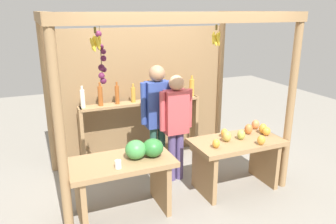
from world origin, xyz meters
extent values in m
plane|color=gray|center=(0.00, 0.00, 0.00)|extent=(12.00, 12.00, 0.00)
cylinder|color=#99754C|center=(-1.44, -0.87, 1.17)|extent=(0.10, 0.10, 2.33)
cylinder|color=#99754C|center=(1.44, -0.87, 1.17)|extent=(0.10, 0.10, 2.33)
cylinder|color=#99754C|center=(-1.44, 0.87, 1.17)|extent=(0.10, 0.10, 2.33)
cylinder|color=#99754C|center=(1.44, 0.87, 1.17)|extent=(0.10, 0.10, 2.33)
cube|color=#99754C|center=(0.00, -0.87, 2.27)|extent=(2.97, 0.12, 0.12)
cube|color=#99754C|center=(-1.44, 0.00, 2.27)|extent=(0.12, 1.84, 0.12)
cube|color=#99754C|center=(1.44, 0.00, 2.27)|extent=(0.12, 1.84, 0.12)
cube|color=olive|center=(0.00, 0.89, 1.05)|extent=(2.87, 0.04, 2.10)
cylinder|color=brown|center=(-1.01, -0.73, 2.16)|extent=(0.02, 0.02, 0.06)
ellipsoid|color=gold|center=(-0.97, -0.73, 2.04)|extent=(0.04, 0.09, 0.15)
ellipsoid|color=gold|center=(-1.00, -0.69, 2.03)|extent=(0.10, 0.05, 0.15)
ellipsoid|color=gold|center=(-1.03, -0.71, 2.04)|extent=(0.07, 0.08, 0.15)
ellipsoid|color=gold|center=(-1.04, -0.75, 2.02)|extent=(0.07, 0.09, 0.15)
ellipsoid|color=gold|center=(-0.99, -0.76, 2.04)|extent=(0.08, 0.05, 0.15)
cylinder|color=brown|center=(0.36, -0.72, 2.16)|extent=(0.02, 0.02, 0.06)
ellipsoid|color=gold|center=(0.39, -0.72, 2.05)|extent=(0.04, 0.08, 0.15)
ellipsoid|color=gold|center=(0.37, -0.70, 2.03)|extent=(0.09, 0.05, 0.15)
ellipsoid|color=gold|center=(0.34, -0.71, 2.04)|extent=(0.07, 0.08, 0.16)
ellipsoid|color=gold|center=(0.33, -0.74, 2.02)|extent=(0.07, 0.09, 0.15)
ellipsoid|color=gold|center=(0.37, -0.75, 2.02)|extent=(0.07, 0.05, 0.15)
cylinder|color=#4C422D|center=(-0.92, -0.53, 1.92)|extent=(0.01, 0.01, 0.55)
sphere|color=#601E42|center=(-0.94, -0.55, 2.11)|extent=(0.07, 0.07, 0.07)
sphere|color=#511938|center=(-0.94, -0.50, 2.06)|extent=(0.06, 0.06, 0.06)
sphere|color=#601E42|center=(-0.92, -0.52, 1.98)|extent=(0.07, 0.07, 0.07)
sphere|color=#511938|center=(-0.90, -0.56, 1.93)|extent=(0.06, 0.06, 0.06)
sphere|color=#511938|center=(-0.90, -0.55, 1.86)|extent=(0.06, 0.06, 0.06)
sphere|color=#47142D|center=(-0.93, -0.55, 1.76)|extent=(0.07, 0.07, 0.07)
sphere|color=#511938|center=(-0.89, -0.51, 1.73)|extent=(0.06, 0.06, 0.06)
sphere|color=#601E42|center=(-0.93, -0.55, 1.68)|extent=(0.07, 0.07, 0.07)
sphere|color=#511938|center=(-0.91, -0.54, 1.62)|extent=(0.07, 0.07, 0.07)
cube|color=#99754C|center=(-0.79, -0.65, 0.67)|extent=(1.21, 0.64, 0.06)
cube|color=#99754C|center=(-1.27, -0.65, 0.32)|extent=(0.06, 0.58, 0.64)
cube|color=#99754C|center=(-0.31, -0.65, 0.32)|extent=(0.06, 0.58, 0.64)
ellipsoid|color=#2D7533|center=(-0.41, -0.69, 0.81)|extent=(0.26, 0.26, 0.22)
ellipsoid|color=#429347|center=(-0.62, -0.67, 0.81)|extent=(0.27, 0.27, 0.22)
cylinder|color=white|center=(-0.87, -0.83, 0.75)|extent=(0.07, 0.07, 0.09)
cube|color=#99754C|center=(0.79, -0.65, 0.67)|extent=(1.21, 0.64, 0.06)
cube|color=#99754C|center=(0.31, -0.65, 0.32)|extent=(0.06, 0.58, 0.64)
cube|color=#99754C|center=(1.27, -0.65, 0.32)|extent=(0.06, 0.58, 0.64)
ellipsoid|color=#A8B24C|center=(0.85, -0.66, 0.77)|extent=(0.12, 0.12, 0.13)
ellipsoid|color=gold|center=(0.69, -0.49, 0.76)|extent=(0.10, 0.10, 0.12)
ellipsoid|color=gold|center=(1.26, -0.58, 0.77)|extent=(0.15, 0.15, 0.14)
ellipsoid|color=gold|center=(1.25, -0.67, 0.76)|extent=(0.15, 0.15, 0.12)
ellipsoid|color=#E07F47|center=(1.28, -0.40, 0.77)|extent=(0.14, 0.14, 0.14)
ellipsoid|color=gold|center=(0.98, -0.91, 0.77)|extent=(0.13, 0.13, 0.13)
ellipsoid|color=gold|center=(0.40, -0.77, 0.76)|extent=(0.13, 0.13, 0.12)
ellipsoid|color=#B79E47|center=(0.63, -0.64, 0.77)|extent=(0.16, 0.16, 0.14)
ellipsoid|color=#CC7038|center=(1.06, -0.53, 0.77)|extent=(0.15, 0.15, 0.15)
cube|color=#99754C|center=(-1.04, 0.65, 0.50)|extent=(0.05, 0.20, 1.00)
cube|color=#99754C|center=(0.83, 0.65, 0.50)|extent=(0.05, 0.20, 1.00)
cube|color=#99754C|center=(-0.10, 0.65, 0.98)|extent=(1.87, 0.22, 0.04)
cylinder|color=silver|center=(-0.98, 0.65, 1.13)|extent=(0.07, 0.07, 0.26)
cylinder|color=silver|center=(-0.98, 0.65, 1.29)|extent=(0.03, 0.03, 0.06)
cylinder|color=#994C1E|center=(-0.72, 0.65, 1.14)|extent=(0.07, 0.07, 0.29)
cylinder|color=#994C1E|center=(-0.72, 0.65, 1.32)|extent=(0.03, 0.03, 0.06)
cylinder|color=#994C1E|center=(-0.47, 0.65, 1.14)|extent=(0.06, 0.06, 0.28)
cylinder|color=#994C1E|center=(-0.47, 0.65, 1.31)|extent=(0.03, 0.03, 0.06)
cylinder|color=gold|center=(-0.22, 0.65, 1.11)|extent=(0.07, 0.07, 0.23)
cylinder|color=gold|center=(-0.22, 0.65, 1.26)|extent=(0.03, 0.03, 0.06)
cylinder|color=#994C1E|center=(0.02, 0.65, 1.13)|extent=(0.07, 0.07, 0.27)
cylinder|color=#994C1E|center=(0.02, 0.65, 1.30)|extent=(0.03, 0.03, 0.06)
cylinder|color=gold|center=(0.27, 0.65, 1.13)|extent=(0.06, 0.06, 0.27)
cylinder|color=gold|center=(0.27, 0.65, 1.30)|extent=(0.03, 0.03, 0.06)
cylinder|color=gold|center=(0.53, 0.65, 1.14)|extent=(0.08, 0.08, 0.28)
cylinder|color=gold|center=(0.53, 0.65, 1.31)|extent=(0.04, 0.04, 0.06)
cylinder|color=gold|center=(0.77, 0.65, 1.14)|extent=(0.08, 0.08, 0.28)
cylinder|color=gold|center=(0.77, 0.65, 1.31)|extent=(0.04, 0.04, 0.06)
cylinder|color=#274E42|center=(-0.11, 0.08, 0.38)|extent=(0.11, 0.11, 0.77)
cylinder|color=#274E42|center=(0.01, 0.08, 0.38)|extent=(0.11, 0.11, 0.77)
cube|color=#2D428C|center=(-0.05, 0.08, 1.09)|extent=(0.32, 0.19, 0.65)
cylinder|color=#2D428C|center=(-0.25, 0.08, 1.13)|extent=(0.08, 0.08, 0.58)
cylinder|color=#2D428C|center=(0.15, 0.08, 1.13)|extent=(0.08, 0.08, 0.58)
sphere|color=#997051|center=(-0.05, 0.08, 1.53)|extent=(0.22, 0.22, 0.22)
cylinder|color=#544577|center=(0.08, -0.12, 0.36)|extent=(0.11, 0.11, 0.72)
cylinder|color=#544577|center=(0.20, -0.12, 0.36)|extent=(0.11, 0.11, 0.72)
cube|color=#BF474C|center=(0.14, -0.12, 1.02)|extent=(0.32, 0.19, 0.60)
cylinder|color=#BF474C|center=(-0.06, -0.12, 1.05)|extent=(0.08, 0.08, 0.54)
cylinder|color=#BF474C|center=(0.34, -0.12, 1.05)|extent=(0.08, 0.08, 0.54)
sphere|color=tan|center=(0.14, -0.12, 1.42)|extent=(0.21, 0.21, 0.21)
camera|label=1|loc=(-1.64, -4.04, 2.35)|focal=35.34mm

